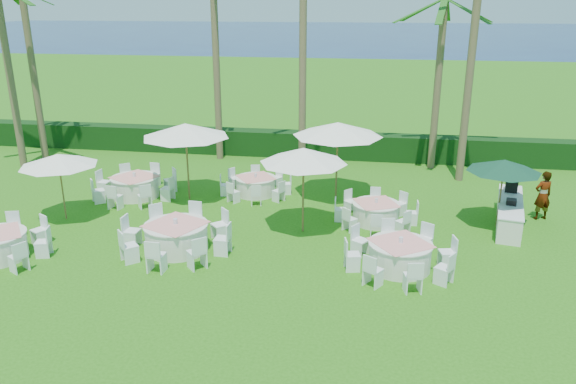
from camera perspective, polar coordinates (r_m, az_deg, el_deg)
name	(u,v)px	position (r m, az deg, el deg)	size (l,w,h in m)	color
ground	(216,263)	(16.58, -7.31, -7.14)	(120.00, 120.00, 0.00)	#246210
hedge	(284,143)	(27.43, -0.41, 4.95)	(34.00, 1.00, 1.20)	black
ocean	(358,38)	(116.55, 7.17, 15.30)	(260.00, 260.00, 0.00)	#070D46
banquet_table_b	(176,236)	(17.41, -11.27, -4.43)	(3.40, 3.40, 1.02)	silver
banquet_table_c	(400,255)	(16.27, 11.30, -6.27)	(3.16, 3.16, 0.96)	silver
banquet_table_d	(135,186)	(22.44, -15.26, 0.58)	(3.22, 3.22, 0.97)	silver
banquet_table_e	(256,185)	(21.96, -3.29, 0.69)	(2.79, 2.79, 0.86)	silver
banquet_table_f	(376,212)	(19.40, 8.90, -2.02)	(2.82, 2.82, 0.87)	silver
umbrella_a	(58,160)	(20.44, -22.30, 3.03)	(2.60, 2.60, 2.34)	brown
umbrella_b	(303,156)	(17.74, 1.58, 3.73)	(2.81, 2.81, 2.84)	brown
umbrella_c	(185,130)	(21.11, -10.38, 6.19)	(3.26, 3.26, 2.95)	brown
umbrella_d	(338,129)	(20.98, 5.08, 6.37)	(3.37, 3.37, 2.96)	brown
umbrella_green	(504,166)	(19.58, 21.11, 2.51)	(2.41, 2.41, 2.33)	brown
buffet_table	(509,212)	(20.40, 21.57, -1.86)	(1.48, 3.77, 1.31)	silver
staff_person	(543,195)	(21.20, 24.47, -0.31)	(0.63, 0.42, 1.74)	gray
palm_a	(27,32)	(28.82, -24.96, 14.56)	(4.41, 4.08, 10.80)	brown
palm_b	(215,44)	(26.34, -7.38, 14.71)	(4.32, 4.32, 9.78)	brown
palm_c	(303,33)	(24.48, 1.53, 15.87)	(4.39, 4.20, 10.90)	brown
palm_d	(438,77)	(25.54, 15.03, 11.26)	(4.24, 4.38, 7.33)	brown
palm_e	(472,51)	(23.88, 18.20, 13.49)	(4.40, 4.11, 9.75)	brown
palm_f	(9,67)	(27.77, -26.52, 11.25)	(4.22, 4.38, 8.00)	brown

